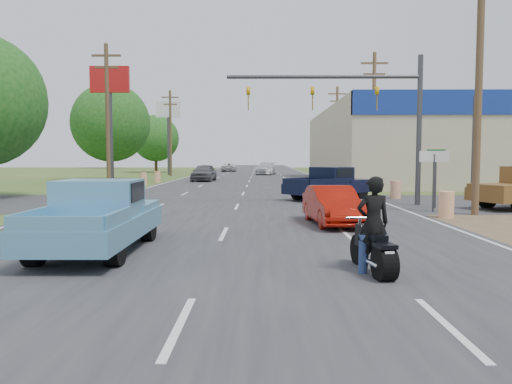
{
  "coord_description": "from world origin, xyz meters",
  "views": [
    {
      "loc": [
        1.1,
        -6.54,
        2.29
      ],
      "look_at": [
        0.96,
        7.38,
        1.3
      ],
      "focal_mm": 35.0,
      "sensor_mm": 36.0,
      "label": 1
    }
  ],
  "objects_px": {
    "navy_pickup": "(332,183)",
    "distant_car_grey": "(204,173)",
    "motorcycle": "(374,251)",
    "distant_car_white": "(229,167)",
    "red_convertible": "(333,206)",
    "rider": "(373,228)",
    "blue_pickup": "(100,215)",
    "distant_car_silver": "(266,169)"
  },
  "relations": [
    {
      "from": "navy_pickup",
      "to": "distant_car_grey",
      "type": "xyz_separation_m",
      "value": [
        -9.12,
        19.7,
        -0.07
      ]
    },
    {
      "from": "motorcycle",
      "to": "distant_car_white",
      "type": "distance_m",
      "value": 67.49
    },
    {
      "from": "red_convertible",
      "to": "rider",
      "type": "distance_m",
      "value": 7.04
    },
    {
      "from": "motorcycle",
      "to": "navy_pickup",
      "type": "distance_m",
      "value": 17.24
    },
    {
      "from": "rider",
      "to": "distant_car_white",
      "type": "height_order",
      "value": "rider"
    },
    {
      "from": "red_convertible",
      "to": "motorcycle",
      "type": "relative_size",
      "value": 1.9
    },
    {
      "from": "motorcycle",
      "to": "blue_pickup",
      "type": "bearing_deg",
      "value": 149.93
    },
    {
      "from": "motorcycle",
      "to": "distant_car_silver",
      "type": "relative_size",
      "value": 0.38
    },
    {
      "from": "distant_car_grey",
      "to": "red_convertible",
      "type": "bearing_deg",
      "value": -71.17
    },
    {
      "from": "red_convertible",
      "to": "motorcycle",
      "type": "bearing_deg",
      "value": -97.43
    },
    {
      "from": "red_convertible",
      "to": "blue_pickup",
      "type": "bearing_deg",
      "value": -148.59
    },
    {
      "from": "red_convertible",
      "to": "distant_car_white",
      "type": "relative_size",
      "value": 0.84
    },
    {
      "from": "distant_car_silver",
      "to": "motorcycle",
      "type": "bearing_deg",
      "value": -79.1
    },
    {
      "from": "rider",
      "to": "blue_pickup",
      "type": "xyz_separation_m",
      "value": [
        -6.06,
        2.27,
        -0.03
      ]
    },
    {
      "from": "blue_pickup",
      "to": "distant_car_silver",
      "type": "bearing_deg",
      "value": 84.65
    },
    {
      "from": "red_convertible",
      "to": "blue_pickup",
      "type": "relative_size",
      "value": 0.75
    },
    {
      "from": "distant_car_silver",
      "to": "distant_car_white",
      "type": "relative_size",
      "value": 1.16
    },
    {
      "from": "red_convertible",
      "to": "distant_car_silver",
      "type": "relative_size",
      "value": 0.73
    },
    {
      "from": "red_convertible",
      "to": "motorcycle",
      "type": "xyz_separation_m",
      "value": [
        -0.21,
        -7.07,
        -0.18
      ]
    },
    {
      "from": "red_convertible",
      "to": "distant_car_silver",
      "type": "distance_m",
      "value": 47.24
    },
    {
      "from": "red_convertible",
      "to": "distant_car_grey",
      "type": "height_order",
      "value": "distant_car_grey"
    },
    {
      "from": "distant_car_grey",
      "to": "distant_car_silver",
      "type": "height_order",
      "value": "distant_car_grey"
    },
    {
      "from": "red_convertible",
      "to": "distant_car_white",
      "type": "distance_m",
      "value": 60.49
    },
    {
      "from": "navy_pickup",
      "to": "distant_car_grey",
      "type": "bearing_deg",
      "value": 165.02
    },
    {
      "from": "red_convertible",
      "to": "navy_pickup",
      "type": "bearing_deg",
      "value": 76.43
    },
    {
      "from": "blue_pickup",
      "to": "distant_car_silver",
      "type": "relative_size",
      "value": 0.97
    },
    {
      "from": "motorcycle",
      "to": "red_convertible",
      "type": "bearing_deg",
      "value": 79.1
    },
    {
      "from": "red_convertible",
      "to": "distant_car_grey",
      "type": "distance_m",
      "value": 30.77
    },
    {
      "from": "rider",
      "to": "blue_pickup",
      "type": "bearing_deg",
      "value": -29.71
    },
    {
      "from": "navy_pickup",
      "to": "distant_car_white",
      "type": "distance_m",
      "value": 50.71
    },
    {
      "from": "navy_pickup",
      "to": "blue_pickup",
      "type": "bearing_deg",
      "value": -67.2
    },
    {
      "from": "blue_pickup",
      "to": "distant_car_white",
      "type": "distance_m",
      "value": 64.81
    },
    {
      "from": "motorcycle",
      "to": "rider",
      "type": "height_order",
      "value": "rider"
    },
    {
      "from": "blue_pickup",
      "to": "distant_car_white",
      "type": "relative_size",
      "value": 1.12
    },
    {
      "from": "distant_car_grey",
      "to": "distant_car_silver",
      "type": "distance_m",
      "value": 18.43
    },
    {
      "from": "navy_pickup",
      "to": "distant_car_white",
      "type": "bearing_deg",
      "value": 150.05
    },
    {
      "from": "motorcycle",
      "to": "distant_car_grey",
      "type": "height_order",
      "value": "distant_car_grey"
    },
    {
      "from": "blue_pickup",
      "to": "distant_car_silver",
      "type": "height_order",
      "value": "blue_pickup"
    },
    {
      "from": "motorcycle",
      "to": "distant_car_white",
      "type": "height_order",
      "value": "distant_car_white"
    },
    {
      "from": "rider",
      "to": "blue_pickup",
      "type": "height_order",
      "value": "rider"
    },
    {
      "from": "navy_pickup",
      "to": "red_convertible",
      "type": "bearing_deg",
      "value": -47.71
    },
    {
      "from": "motorcycle",
      "to": "distant_car_white",
      "type": "bearing_deg",
      "value": 86.86
    }
  ]
}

